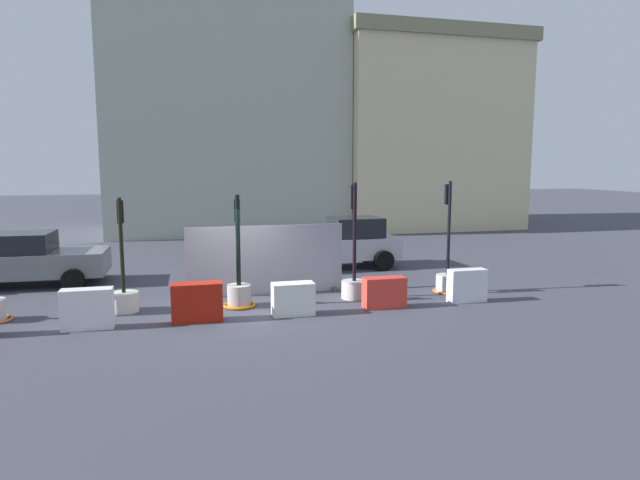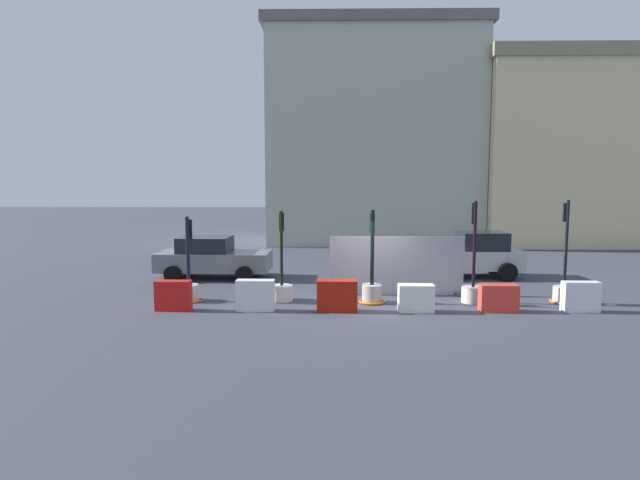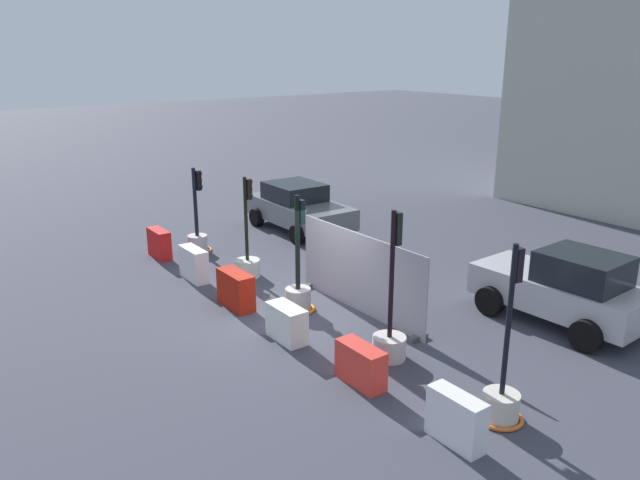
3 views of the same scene
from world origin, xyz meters
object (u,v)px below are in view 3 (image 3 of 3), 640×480
(traffic_light_1, at_px, (248,260))
(construction_barrier_4, at_px, (361,365))
(construction_barrier_0, at_px, (159,244))
(construction_barrier_3, at_px, (287,323))
(traffic_light_4, at_px, (502,396))
(construction_barrier_5, at_px, (456,419))
(car_grey_saloon, at_px, (299,207))
(traffic_light_0, at_px, (198,236))
(traffic_light_3, at_px, (390,334))
(construction_barrier_1, at_px, (194,264))
(car_silver_hatchback, at_px, (564,288))
(traffic_light_2, at_px, (298,292))
(construction_barrier_2, at_px, (236,290))

(traffic_light_1, xyz_separation_m, construction_barrier_4, (6.35, -1.28, -0.08))
(construction_barrier_0, height_order, construction_barrier_3, construction_barrier_0)
(traffic_light_4, distance_m, construction_barrier_0, 11.79)
(construction_barrier_4, bearing_deg, construction_barrier_5, 0.18)
(traffic_light_1, height_order, traffic_light_4, traffic_light_4)
(construction_barrier_4, bearing_deg, car_grey_saloon, 151.32)
(traffic_light_0, bearing_deg, traffic_light_3, -0.26)
(construction_barrier_1, bearing_deg, construction_barrier_4, 0.34)
(traffic_light_1, bearing_deg, car_grey_saloon, 128.11)
(traffic_light_3, distance_m, car_silver_hatchback, 4.51)
(traffic_light_0, xyz_separation_m, car_silver_hatchback, (9.92, 4.32, 0.36))
(construction_barrier_4, xyz_separation_m, car_grey_saloon, (-9.37, 5.13, 0.41))
(construction_barrier_0, distance_m, construction_barrier_4, 9.38)
(traffic_light_3, bearing_deg, construction_barrier_5, -22.17)
(traffic_light_2, bearing_deg, construction_barrier_4, -16.31)
(traffic_light_0, relative_size, construction_barrier_1, 2.42)
(traffic_light_3, distance_m, construction_barrier_2, 4.38)
(car_grey_saloon, bearing_deg, car_silver_hatchback, 2.10)
(traffic_light_1, height_order, construction_barrier_0, traffic_light_1)
(traffic_light_1, distance_m, traffic_light_4, 8.71)
(construction_barrier_1, height_order, construction_barrier_3, construction_barrier_1)
(traffic_light_2, relative_size, construction_barrier_5, 2.81)
(traffic_light_3, bearing_deg, construction_barrier_2, -164.11)
(traffic_light_4, bearing_deg, traffic_light_2, -179.11)
(construction_barrier_3, bearing_deg, traffic_light_4, 14.39)
(traffic_light_2, height_order, construction_barrier_4, traffic_light_2)
(construction_barrier_3, distance_m, construction_barrier_4, 2.38)
(traffic_light_3, relative_size, construction_barrier_3, 3.10)
(construction_barrier_5, bearing_deg, construction_barrier_0, -179.83)
(traffic_light_2, relative_size, construction_barrier_4, 2.66)
(traffic_light_0, distance_m, construction_barrier_5, 11.64)
(traffic_light_2, relative_size, car_grey_saloon, 0.66)
(construction_barrier_0, distance_m, construction_barrier_2, 4.74)
(traffic_light_3, distance_m, construction_barrier_4, 1.22)
(construction_barrier_5, xyz_separation_m, car_silver_hatchback, (-1.66, 5.49, 0.43))
(traffic_light_2, xyz_separation_m, construction_barrier_2, (-1.09, -1.10, -0.02))
(traffic_light_4, bearing_deg, traffic_light_1, 179.05)
(construction_barrier_1, relative_size, car_silver_hatchback, 0.28)
(traffic_light_2, xyz_separation_m, car_grey_saloon, (-5.82, 4.09, 0.33))
(construction_barrier_0, distance_m, car_silver_hatchback, 11.48)
(traffic_light_3, distance_m, construction_barrier_5, 2.99)
(construction_barrier_2, xyz_separation_m, car_grey_saloon, (-4.73, 5.19, 0.35))
(traffic_light_1, bearing_deg, construction_barrier_1, -116.05)
(traffic_light_1, bearing_deg, construction_barrier_3, -18.89)
(construction_barrier_1, bearing_deg, car_grey_saloon, 114.68)
(traffic_light_3, height_order, construction_barrier_5, traffic_light_3)
(construction_barrier_1, xyz_separation_m, construction_barrier_3, (4.62, -0.04, -0.06))
(traffic_light_4, height_order, construction_barrier_3, traffic_light_4)
(construction_barrier_1, relative_size, construction_barrier_3, 1.08)
(traffic_light_3, relative_size, construction_barrier_4, 2.91)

